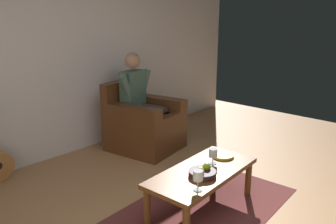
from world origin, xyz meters
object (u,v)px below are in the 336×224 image
object	(u,v)px
wine_glass_near	(213,154)
wine_glass_far	(198,177)
armchair	(143,124)
fruit_bowl	(203,172)
decorative_dish	(223,156)
person_seated	(141,99)
coffee_table	(202,176)

from	to	relation	value
wine_glass_near	wine_glass_far	distance (m)	0.53
armchair	fruit_bowl	bearing A→B (deg)	54.02
fruit_bowl	decorative_dish	distance (m)	0.48
person_seated	coffee_table	size ratio (longest dim) A/B	1.11
person_seated	wine_glass_near	world-z (taller)	person_seated
person_seated	decorative_dish	xyz separation A→B (m)	(0.30, 1.48, -0.28)
coffee_table	fruit_bowl	bearing A→B (deg)	36.77
armchair	decorative_dish	xyz separation A→B (m)	(0.30, 1.46, 0.07)
wine_glass_far	decorative_dish	xyz separation A→B (m)	(-0.69, -0.23, -0.11)
coffee_table	decorative_dish	size ratio (longest dim) A/B	5.37
wine_glass_near	person_seated	bearing A→B (deg)	-108.26
armchair	person_seated	xyz separation A→B (m)	(0.00, -0.02, 0.35)
decorative_dish	wine_glass_near	bearing A→B (deg)	6.63
person_seated	wine_glass_far	bearing A→B (deg)	50.15
coffee_table	fruit_bowl	size ratio (longest dim) A/B	4.83
wine_glass_near	fruit_bowl	world-z (taller)	wine_glass_near
fruit_bowl	decorative_dish	size ratio (longest dim) A/B	1.11
armchair	coffee_table	xyz separation A→B (m)	(0.68, 1.50, 0.00)
coffee_table	wine_glass_near	world-z (taller)	wine_glass_near
wine_glass_far	armchair	bearing A→B (deg)	-120.47
coffee_table	wine_glass_near	bearing A→B (deg)	-175.00
wine_glass_near	fruit_bowl	bearing A→B (deg)	17.56
coffee_table	wine_glass_near	distance (m)	0.23
armchair	wine_glass_far	size ratio (longest dim) A/B	5.69
person_seated	fruit_bowl	bearing A→B (deg)	54.46
fruit_bowl	wine_glass_far	bearing A→B (deg)	28.54
person_seated	armchair	bearing A→B (deg)	90.00
armchair	wine_glass_far	xyz separation A→B (m)	(0.99, 1.69, 0.17)
wine_glass_near	fruit_bowl	xyz separation A→B (m)	(0.27, 0.09, -0.06)
coffee_table	wine_glass_far	distance (m)	0.41
wine_glass_near	fruit_bowl	size ratio (longest dim) A/B	0.62
armchair	person_seated	size ratio (longest dim) A/B	0.76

